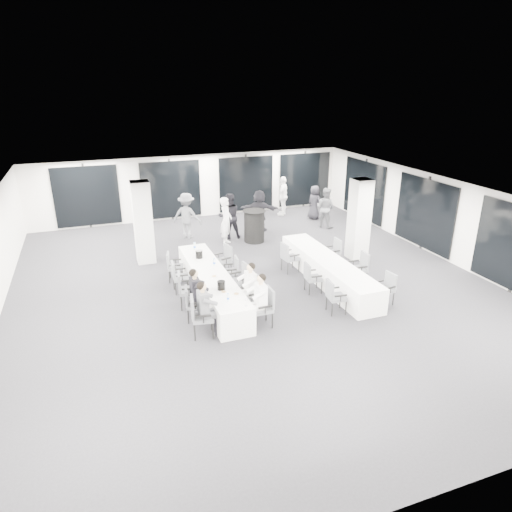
{
  "coord_description": "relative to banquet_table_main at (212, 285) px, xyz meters",
  "views": [
    {
      "loc": [
        -4.29,
        -11.86,
        5.88
      ],
      "look_at": [
        -0.01,
        -0.2,
        1.06
      ],
      "focal_mm": 32.0,
      "sensor_mm": 36.0,
      "label": 1
    }
  ],
  "objects": [
    {
      "name": "standing_guest_e",
      "position": [
        6.37,
        6.08,
        0.48
      ],
      "size": [
        0.76,
        0.95,
        1.71
      ],
      "primitive_type": "imported",
      "rotation": [
        0.0,
        0.0,
        1.92
      ],
      "color": "black",
      "rests_on": "floor"
    },
    {
      "name": "standing_guest_a",
      "position": [
        1.71,
        4.21,
        0.66
      ],
      "size": [
        0.88,
        0.95,
        2.07
      ],
      "primitive_type": "imported",
      "rotation": [
        0.0,
        0.0,
        1.1
      ],
      "color": "white",
      "rests_on": "floor"
    },
    {
      "name": "chair_main_left_fourth",
      "position": [
        -0.83,
        0.64,
        0.17
      ],
      "size": [
        0.5,
        0.56,
        0.95
      ],
      "rotation": [
        0.0,
        0.0,
        -1.62
      ],
      "color": "#585A60",
      "rests_on": "floor"
    },
    {
      "name": "seated_guest_a",
      "position": [
        -0.67,
        -2.01,
        0.44
      ],
      "size": [
        0.5,
        0.38,
        1.44
      ],
      "rotation": [
        0.0,
        0.0,
        -1.57
      ],
      "color": "#54565B",
      "rests_on": "floor"
    },
    {
      "name": "standing_guest_b",
      "position": [
        2.02,
        4.83,
        0.64
      ],
      "size": [
        0.99,
        0.62,
        2.04
      ],
      "primitive_type": "imported",
      "rotation": [
        0.0,
        0.0,
        3.12
      ],
      "color": "black",
      "rests_on": "floor"
    },
    {
      "name": "banquet_table_main",
      "position": [
        0.0,
        0.0,
        0.0
      ],
      "size": [
        0.9,
        5.0,
        0.75
      ],
      "primitive_type": "cube",
      "color": "white",
      "rests_on": "floor"
    },
    {
      "name": "standing_guest_f",
      "position": [
        3.46,
        5.32,
        0.6
      ],
      "size": [
        1.9,
        1.37,
        1.94
      ],
      "primitive_type": "imported",
      "rotation": [
        0.0,
        0.0,
        2.71
      ],
      "color": "black",
      "rests_on": "floor"
    },
    {
      "name": "plate_a",
      "position": [
        -0.03,
        -1.35,
        0.39
      ],
      "size": [
        0.2,
        0.2,
        0.03
      ],
      "color": "white",
      "rests_on": "banquet_table_main"
    },
    {
      "name": "standing_guest_h",
      "position": [
        6.24,
        4.82,
        0.58
      ],
      "size": [
        0.98,
        1.08,
        1.92
      ],
      "primitive_type": "imported",
      "rotation": [
        0.0,
        0.0,
        2.16
      ],
      "color": "#54565B",
      "rests_on": "floor"
    },
    {
      "name": "seated_guest_d",
      "position": [
        0.67,
        -1.29,
        0.44
      ],
      "size": [
        0.5,
        0.38,
        1.44
      ],
      "rotation": [
        0.0,
        0.0,
        1.57
      ],
      "color": "white",
      "rests_on": "floor"
    },
    {
      "name": "cocktail_table",
      "position": [
        2.8,
        4.12,
        0.25
      ],
      "size": [
        0.89,
        0.89,
        1.23
      ],
      "color": "black",
      "rests_on": "floor"
    },
    {
      "name": "water_bottle_a",
      "position": [
        -0.06,
        -1.87,
        0.47
      ],
      "size": [
        0.06,
        0.06,
        0.2
      ],
      "primitive_type": "cylinder",
      "color": "silver",
      "rests_on": "banquet_table_main"
    },
    {
      "name": "chair_main_left_second",
      "position": [
        -0.83,
        -1.16,
        0.16
      ],
      "size": [
        0.55,
        0.58,
        0.93
      ],
      "rotation": [
        0.0,
        0.0,
        -1.77
      ],
      "color": "#585A60",
      "rests_on": "floor"
    },
    {
      "name": "plate_c",
      "position": [
        0.01,
        -0.29,
        0.39
      ],
      "size": [
        0.21,
        0.21,
        0.03
      ],
      "color": "white",
      "rests_on": "banquet_table_main"
    },
    {
      "name": "column_left",
      "position": [
        -1.42,
        3.45,
        1.02
      ],
      "size": [
        0.6,
        0.6,
        2.8
      ],
      "primitive_type": "cube",
      "color": "silver",
      "rests_on": "floor"
    },
    {
      "name": "water_bottle_b",
      "position": [
        0.22,
        0.47,
        0.49
      ],
      "size": [
        0.07,
        0.07,
        0.23
      ],
      "primitive_type": "cylinder",
      "color": "silver",
      "rests_on": "banquet_table_main"
    },
    {
      "name": "chair_side_left_near",
      "position": [
        2.81,
        -2.07,
        0.16
      ],
      "size": [
        0.52,
        0.57,
        0.94
      ],
      "rotation": [
        0.0,
        0.0,
        -1.68
      ],
      "color": "#585A60",
      "rests_on": "floor"
    },
    {
      "name": "chair_side_right_mid",
      "position": [
        4.48,
        -0.68,
        0.2
      ],
      "size": [
        0.54,
        0.6,
        1.0
      ],
      "rotation": [
        0.0,
        0.0,
        1.49
      ],
      "color": "#585A60",
      "rests_on": "floor"
    },
    {
      "name": "standing_guest_d",
      "position": [
        5.32,
        7.18,
        0.64
      ],
      "size": [
        1.28,
        1.35,
        2.03
      ],
      "primitive_type": "imported",
      "rotation": [
        0.0,
        0.0,
        4.03
      ],
      "color": "white",
      "rests_on": "floor"
    },
    {
      "name": "plate_b",
      "position": [
        0.25,
        -1.57,
        0.39
      ],
      "size": [
        0.22,
        0.22,
        0.03
      ],
      "color": "white",
      "rests_on": "banquet_table_main"
    },
    {
      "name": "chair_main_right_mid",
      "position": [
        0.84,
        -0.25,
        0.19
      ],
      "size": [
        0.55,
        0.6,
        0.98
      ],
      "rotation": [
        0.0,
        0.0,
        1.69
      ],
      "color": "#585A60",
      "rests_on": "floor"
    },
    {
      "name": "chair_main_right_near",
      "position": [
        0.84,
        -2.06,
        0.2
      ],
      "size": [
        0.51,
        0.58,
        1.02
      ],
      "rotation": [
        0.0,
        0.0,
        1.57
      ],
      "color": "#585A60",
      "rests_on": "floor"
    },
    {
      "name": "chair_main_left_near",
      "position": [
        -0.84,
        -1.99,
        0.22
      ],
      "size": [
        0.61,
        0.65,
        1.04
      ],
      "rotation": [
        0.0,
        0.0,
        -1.75
      ],
      "color": "#585A60",
      "rests_on": "floor"
    },
    {
      "name": "chair_side_right_far",
      "position": [
        4.48,
        0.91,
        0.15
      ],
      "size": [
        0.47,
        0.53,
        0.92
      ],
      "rotation": [
        0.0,
        0.0,
        1.58
      ],
      "color": "#585A60",
      "rests_on": "floor"
    },
    {
      "name": "chair_side_right_near",
      "position": [
        4.47,
        -2.08,
        0.13
      ],
      "size": [
        0.51,
        0.55,
        0.89
      ],
      "rotation": [
        0.0,
        0.0,
        1.71
      ],
      "color": "#585A60",
      "rests_on": "floor"
    },
    {
      "name": "chair_side_left_far",
      "position": [
        2.81,
        0.92,
        0.19
      ],
      "size": [
        0.54,
        0.59,
        0.98
      ],
      "rotation": [
        0.0,
        0.0,
        -1.47
      ],
      "color": "#585A60",
      "rests_on": "floor"
    },
    {
      "name": "banquet_table_side",
      "position": [
        3.65,
        -0.21,
        0.0
      ],
      "size": [
        0.9,
        5.0,
        0.75
      ],
      "primitive_type": "cube",
      "color": "white",
      "rests_on": "floor"
    },
    {
      "name": "water_bottle_c",
      "position": [
        -0.01,
        2.01,
        0.5
      ],
      "size": [
        0.08,
        0.08,
        0.24
      ],
      "primitive_type": "cylinder",
      "color": "silver",
      "rests_on": "banquet_table_main"
    },
    {
      "name": "chair_main_right_second",
      "position": [
        0.84,
        -1.28,
        0.2
      ],
      "size": [
        0.54,
        0.6,
        1.01
      ],
      "rotation": [
        0.0,
        0.0,
        1.64
      ],
      "color": "#585A60",
      "rests_on": "floor"
    },
    {
      "name": "chair_side_left_mid",
      "position": [
        2.82,
        -0.71,
        0.14
      ],
      "size": [
        0.49,
        0.54,
        0.91
      ],
      "rotation": [
        0.0,
        0.0,
        -1.66
      ],
      "color": "#585A60",
      "rests_on": "floor"
    },
    {
      "name": "room",
      "position": [
        2.27,
        1.36,
        1.01
      ],
      "size": [
        14.04,
        16.04,
        2.84
      ],
      "color": "#222227",
      "rests_on": "ground"
    },
    {
      "name": "chair_main_right_fourth",
      "position": [
        0.83,
        0.62,
        0.13
      ],
      "size": [
        0.49,
        0.53,
        0.88
      ],
      "rotation": [
        0.0,
        0.0,
        1.46
      ],
      "color": "#585A60",
      "rests_on": "floor"
    },
    {
      "name": "seated_guest_c",
      "position": [
        0.67,
        -2.06,
        0.44
      ],
      "size": [
        0.5,
        0.38,
        1.44
      ],
      "rotation": [
        0.0,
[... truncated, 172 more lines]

